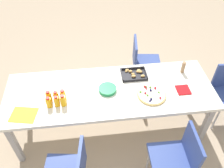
% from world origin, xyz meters
% --- Properties ---
extents(ground_plane, '(12.00, 12.00, 0.00)m').
position_xyz_m(ground_plane, '(0.00, 0.00, 0.00)').
color(ground_plane, tan).
extents(party_table, '(2.38, 0.83, 0.73)m').
position_xyz_m(party_table, '(0.00, 0.00, 0.67)').
color(party_table, silver).
rests_on(party_table, ground_plane).
extents(chair_far_right, '(0.45, 0.45, 0.83)m').
position_xyz_m(chair_far_right, '(0.56, 0.77, 0.50)').
color(chair_far_right, '#33478C').
rests_on(chair_far_right, ground_plane).
extents(chair_near_right, '(0.41, 0.41, 0.83)m').
position_xyz_m(chair_near_right, '(0.59, -0.77, 0.50)').
color(chair_near_right, '#33478C').
rests_on(chair_near_right, ground_plane).
extents(juice_bottle_0, '(0.06, 0.06, 0.13)m').
position_xyz_m(juice_bottle_0, '(-0.66, -0.16, 0.79)').
color(juice_bottle_0, '#F9AE14').
rests_on(juice_bottle_0, party_table).
extents(juice_bottle_1, '(0.05, 0.05, 0.14)m').
position_xyz_m(juice_bottle_1, '(-0.58, -0.16, 0.79)').
color(juice_bottle_1, '#FAAD14').
rests_on(juice_bottle_1, party_table).
extents(juice_bottle_2, '(0.06, 0.06, 0.15)m').
position_xyz_m(juice_bottle_2, '(-0.52, -0.16, 0.80)').
color(juice_bottle_2, '#F9AE14').
rests_on(juice_bottle_2, party_table).
extents(juice_bottle_3, '(0.06, 0.06, 0.15)m').
position_xyz_m(juice_bottle_3, '(-0.67, -0.09, 0.80)').
color(juice_bottle_3, '#F9AD14').
rests_on(juice_bottle_3, party_table).
extents(juice_bottle_4, '(0.06, 0.06, 0.14)m').
position_xyz_m(juice_bottle_4, '(-0.59, -0.09, 0.79)').
color(juice_bottle_4, '#F9AE14').
rests_on(juice_bottle_4, party_table).
extents(juice_bottle_5, '(0.06, 0.06, 0.15)m').
position_xyz_m(juice_bottle_5, '(-0.52, -0.09, 0.80)').
color(juice_bottle_5, '#F9AD14').
rests_on(juice_bottle_5, party_table).
extents(fruit_pizza, '(0.32, 0.32, 0.05)m').
position_xyz_m(fruit_pizza, '(0.45, -0.13, 0.74)').
color(fruit_pizza, tan).
rests_on(fruit_pizza, party_table).
extents(snack_tray, '(0.30, 0.23, 0.04)m').
position_xyz_m(snack_tray, '(0.32, 0.22, 0.74)').
color(snack_tray, black).
rests_on(snack_tray, party_table).
extents(plate_stack, '(0.20, 0.20, 0.04)m').
position_xyz_m(plate_stack, '(-0.03, -0.00, 0.75)').
color(plate_stack, '#1E8C4C').
rests_on(plate_stack, party_table).
extents(napkin_stack, '(0.15, 0.15, 0.01)m').
position_xyz_m(napkin_stack, '(0.83, -0.10, 0.73)').
color(napkin_stack, red).
rests_on(napkin_stack, party_table).
extents(cardboard_tube, '(0.04, 0.04, 0.15)m').
position_xyz_m(cardboard_tube, '(0.92, 0.21, 0.80)').
color(cardboard_tube, '#9E7A56').
rests_on(cardboard_tube, party_table).
extents(paper_folder, '(0.29, 0.25, 0.01)m').
position_xyz_m(paper_folder, '(-0.92, -0.25, 0.73)').
color(paper_folder, yellow).
rests_on(paper_folder, party_table).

